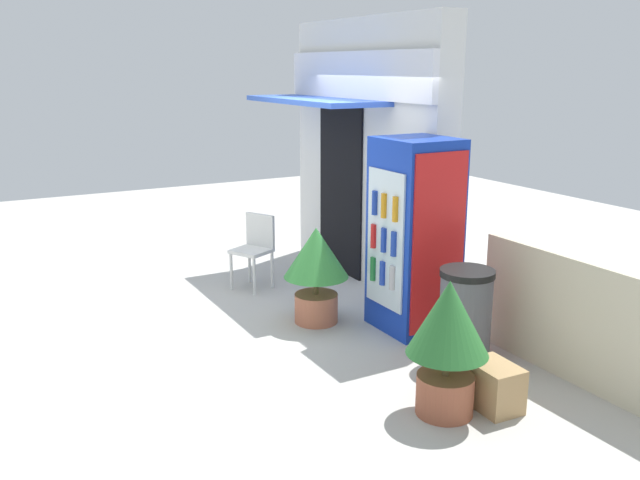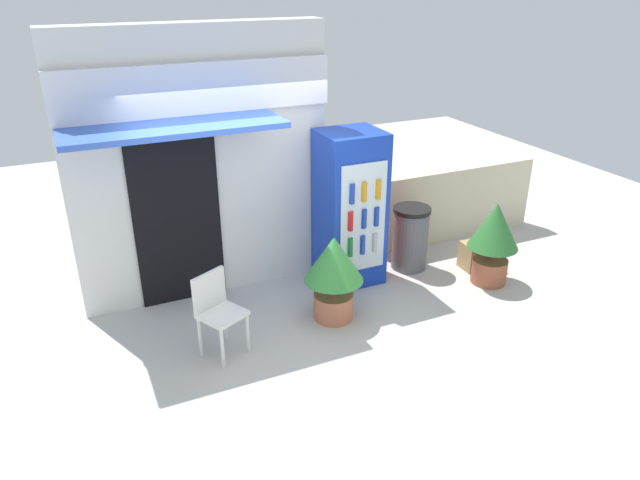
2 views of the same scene
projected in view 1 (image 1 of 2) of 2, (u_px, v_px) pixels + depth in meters
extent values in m
plane|color=beige|center=(282.00, 303.00, 7.69)|extent=(16.00, 16.00, 0.00)
cube|color=silver|center=(368.00, 153.00, 8.28)|extent=(3.02, 0.32, 3.16)
cube|color=white|center=(355.00, 75.00, 7.96)|extent=(3.02, 0.08, 0.54)
cube|color=blue|center=(314.00, 101.00, 8.17)|extent=(2.23, 0.80, 0.06)
cube|color=black|center=(340.00, 190.00, 8.63)|extent=(1.00, 0.03, 2.15)
cube|color=#1438B2|center=(414.00, 235.00, 6.76)|extent=(0.74, 0.68, 1.94)
cube|color=silver|center=(385.00, 240.00, 6.60)|extent=(0.60, 0.02, 1.36)
cube|color=red|center=(439.00, 244.00, 6.44)|extent=(0.02, 0.61, 1.74)
cylinder|color=#196B2D|center=(373.00, 269.00, 6.82)|extent=(0.06, 0.06, 0.24)
cylinder|color=#1938A5|center=(383.00, 273.00, 6.68)|extent=(0.06, 0.06, 0.24)
cylinder|color=#B2B2B7|center=(393.00, 278.00, 6.53)|extent=(0.06, 0.06, 0.24)
cylinder|color=red|center=(374.00, 236.00, 6.74)|extent=(0.06, 0.06, 0.24)
cylinder|color=#1938A5|center=(384.00, 240.00, 6.58)|extent=(0.06, 0.06, 0.24)
cylinder|color=#1938A5|center=(394.00, 244.00, 6.44)|extent=(0.06, 0.06, 0.24)
cylinder|color=#1938A5|center=(375.00, 203.00, 6.64)|extent=(0.06, 0.06, 0.24)
cylinder|color=orange|center=(384.00, 206.00, 6.51)|extent=(0.06, 0.06, 0.24)
cylinder|color=orange|center=(396.00, 209.00, 6.35)|extent=(0.06, 0.06, 0.24)
cylinder|color=silver|center=(231.00, 272.00, 8.10)|extent=(0.04, 0.04, 0.45)
cylinder|color=silver|center=(254.00, 277.00, 7.91)|extent=(0.04, 0.04, 0.45)
cylinder|color=silver|center=(250.00, 265.00, 8.37)|extent=(0.04, 0.04, 0.45)
cylinder|color=silver|center=(272.00, 270.00, 8.18)|extent=(0.04, 0.04, 0.45)
cube|color=silver|center=(251.00, 251.00, 8.08)|extent=(0.54, 0.54, 0.04)
cube|color=silver|center=(260.00, 230.00, 8.16)|extent=(0.38, 0.22, 0.40)
cylinder|color=#BC6B4C|center=(316.00, 308.00, 7.10)|extent=(0.45, 0.45, 0.31)
cylinder|color=brown|center=(316.00, 285.00, 7.04)|extent=(0.05, 0.05, 0.19)
cone|color=#388C3D|center=(316.00, 252.00, 6.95)|extent=(0.67, 0.67, 0.52)
cylinder|color=#995138|center=(445.00, 394.00, 5.22)|extent=(0.44, 0.44, 0.32)
cylinder|color=brown|center=(446.00, 364.00, 5.16)|extent=(0.05, 0.05, 0.18)
cone|color=#2D7533|center=(449.00, 318.00, 5.06)|extent=(0.63, 0.63, 0.58)
cylinder|color=#595960|center=(465.00, 318.00, 6.12)|extent=(0.47, 0.47, 0.80)
cylinder|color=black|center=(467.00, 273.00, 6.02)|extent=(0.49, 0.49, 0.06)
cube|color=beige|center=(613.00, 332.00, 5.45)|extent=(2.73, 0.22, 1.07)
cube|color=tan|center=(494.00, 386.00, 5.29)|extent=(0.44, 0.32, 0.37)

